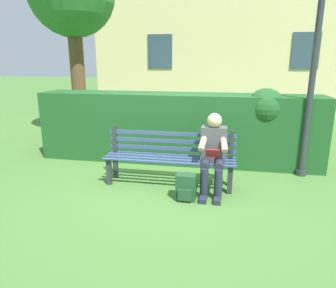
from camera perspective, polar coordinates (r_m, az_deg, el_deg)
The scene contains 7 objects.
ground at distance 5.01m, azimuth 0.21°, elevation -7.58°, with size 60.00×60.00×0.00m, color #477533.
park_bench at distance 4.91m, azimuth 0.37°, elevation -2.25°, with size 2.07×0.46×0.90m.
person_seated at distance 4.63m, azimuth 8.35°, elevation -1.34°, with size 0.44×0.73×1.19m.
hedge_backdrop at distance 6.00m, azimuth 1.99°, elevation 3.34°, with size 5.39×0.83×1.47m.
building_facade at distance 13.02m, azimuth 11.78°, elevation 24.11°, with size 10.02×2.79×8.00m.
backpack at distance 4.45m, azimuth 3.34°, elevation -8.02°, with size 0.28×0.26×0.38m.
lamp_post at distance 5.57m, azimuth 25.64°, elevation 14.88°, with size 0.27×0.27×3.36m.
Camera 1 is at (-0.83, 4.54, 1.95)m, focal length 32.89 mm.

